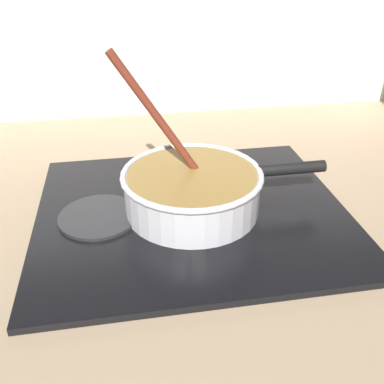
# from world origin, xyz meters

# --- Properties ---
(ground) EXTENTS (2.40, 1.60, 0.04)m
(ground) POSITION_xyz_m (0.00, 0.00, -0.02)
(ground) COLOR #9E8466
(backsplash_wall) EXTENTS (2.40, 0.02, 0.55)m
(backsplash_wall) POSITION_xyz_m (0.00, 0.79, 0.28)
(backsplash_wall) COLOR silver
(backsplash_wall) RESTS_ON ground
(hob_plate) EXTENTS (0.56, 0.48, 0.01)m
(hob_plate) POSITION_xyz_m (0.01, 0.23, 0.01)
(hob_plate) COLOR black
(hob_plate) RESTS_ON ground
(burner_ring) EXTENTS (0.17, 0.17, 0.01)m
(burner_ring) POSITION_xyz_m (0.01, 0.23, 0.02)
(burner_ring) COLOR #592D0C
(burner_ring) RESTS_ON hob_plate
(spare_burner) EXTENTS (0.14, 0.14, 0.01)m
(spare_burner) POSITION_xyz_m (-0.16, 0.23, 0.01)
(spare_burner) COLOR #262628
(spare_burner) RESTS_ON hob_plate
(cooking_pan) EXTENTS (0.38, 0.25, 0.29)m
(cooking_pan) POSITION_xyz_m (0.01, 0.23, 0.05)
(cooking_pan) COLOR silver
(cooking_pan) RESTS_ON hob_plate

